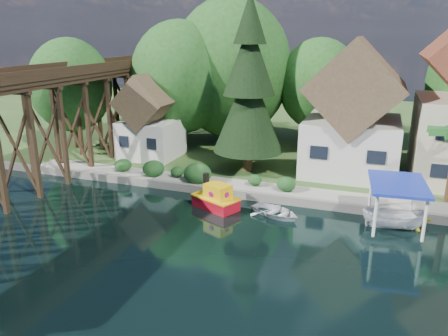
{
  "coord_description": "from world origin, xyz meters",
  "views": [
    {
      "loc": [
        8.86,
        -20.97,
        11.8
      ],
      "look_at": [
        -0.72,
        6.0,
        2.89
      ],
      "focal_mm": 35.0,
      "sensor_mm": 36.0,
      "label": 1
    }
  ],
  "objects_px": {
    "shed": "(151,122)",
    "boat_yellow": "(413,217)",
    "boat_canopy": "(395,209)",
    "trestle_bridge": "(33,121)",
    "boat_white_a": "(276,210)",
    "house_left": "(353,117)",
    "conifer": "(249,89)",
    "tugboat": "(216,199)"
  },
  "relations": [
    {
      "from": "trestle_bridge",
      "to": "house_left",
      "type": "distance_m",
      "value": 25.42
    },
    {
      "from": "house_left",
      "to": "shed",
      "type": "xyz_separation_m",
      "value": [
        -18.0,
        -1.5,
        -1.31
      ]
    },
    {
      "from": "house_left",
      "to": "boat_yellow",
      "type": "height_order",
      "value": "house_left"
    },
    {
      "from": "trestle_bridge",
      "to": "boat_white_a",
      "type": "height_order",
      "value": "trestle_bridge"
    },
    {
      "from": "trestle_bridge",
      "to": "house_left",
      "type": "height_order",
      "value": "house_left"
    },
    {
      "from": "tugboat",
      "to": "boat_yellow",
      "type": "height_order",
      "value": "tugboat"
    },
    {
      "from": "trestle_bridge",
      "to": "boat_canopy",
      "type": "relative_size",
      "value": 8.76
    },
    {
      "from": "shed",
      "to": "boat_yellow",
      "type": "bearing_deg",
      "value": -17.88
    },
    {
      "from": "house_left",
      "to": "boat_canopy",
      "type": "relative_size",
      "value": 2.19
    },
    {
      "from": "house_left",
      "to": "shed",
      "type": "distance_m",
      "value": 18.11
    },
    {
      "from": "conifer",
      "to": "tugboat",
      "type": "relative_size",
      "value": 3.86
    },
    {
      "from": "conifer",
      "to": "boat_white_a",
      "type": "distance_m",
      "value": 11.14
    },
    {
      "from": "boat_white_a",
      "to": "boat_canopy",
      "type": "relative_size",
      "value": 0.7
    },
    {
      "from": "house_left",
      "to": "boat_white_a",
      "type": "bearing_deg",
      "value": -111.09
    },
    {
      "from": "shed",
      "to": "boat_white_a",
      "type": "height_order",
      "value": "shed"
    },
    {
      "from": "conifer",
      "to": "tugboat",
      "type": "xyz_separation_m",
      "value": [
        -0.02,
        -7.65,
        -6.73
      ]
    },
    {
      "from": "boat_canopy",
      "to": "house_left",
      "type": "bearing_deg",
      "value": 109.5
    },
    {
      "from": "conifer",
      "to": "tugboat",
      "type": "distance_m",
      "value": 10.19
    },
    {
      "from": "tugboat",
      "to": "boat_yellow",
      "type": "xyz_separation_m",
      "value": [
        12.83,
        1.56,
        -0.13
      ]
    },
    {
      "from": "conifer",
      "to": "boat_yellow",
      "type": "height_order",
      "value": "conifer"
    },
    {
      "from": "boat_canopy",
      "to": "trestle_bridge",
      "type": "bearing_deg",
      "value": -177.79
    },
    {
      "from": "tugboat",
      "to": "boat_white_a",
      "type": "relative_size",
      "value": 1.05
    },
    {
      "from": "boat_white_a",
      "to": "trestle_bridge",
      "type": "bearing_deg",
      "value": 115.31
    },
    {
      "from": "trestle_bridge",
      "to": "conifer",
      "type": "xyz_separation_m",
      "value": [
        14.85,
        8.1,
        2.09
      ]
    },
    {
      "from": "conifer",
      "to": "tugboat",
      "type": "height_order",
      "value": "conifer"
    },
    {
      "from": "conifer",
      "to": "boat_yellow",
      "type": "xyz_separation_m",
      "value": [
        12.82,
        -6.08,
        -6.86
      ]
    },
    {
      "from": "conifer",
      "to": "boat_canopy",
      "type": "distance_m",
      "value": 14.92
    },
    {
      "from": "tugboat",
      "to": "boat_canopy",
      "type": "xyz_separation_m",
      "value": [
        11.64,
        0.57,
        0.61
      ]
    },
    {
      "from": "conifer",
      "to": "tugboat",
      "type": "bearing_deg",
      "value": -90.12
    },
    {
      "from": "trestle_bridge",
      "to": "boat_yellow",
      "type": "distance_m",
      "value": 28.15
    },
    {
      "from": "trestle_bridge",
      "to": "conifer",
      "type": "height_order",
      "value": "conifer"
    },
    {
      "from": "house_left",
      "to": "conifer",
      "type": "bearing_deg",
      "value": -161.47
    },
    {
      "from": "shed",
      "to": "tugboat",
      "type": "distance_m",
      "value": 13.61
    },
    {
      "from": "boat_canopy",
      "to": "boat_yellow",
      "type": "xyz_separation_m",
      "value": [
        1.2,
        0.99,
        -0.74
      ]
    },
    {
      "from": "house_left",
      "to": "tugboat",
      "type": "relative_size",
      "value": 2.95
    },
    {
      "from": "boat_yellow",
      "to": "boat_white_a",
      "type": "bearing_deg",
      "value": 89.03
    },
    {
      "from": "house_left",
      "to": "boat_yellow",
      "type": "distance_m",
      "value": 10.97
    },
    {
      "from": "house_left",
      "to": "boat_white_a",
      "type": "xyz_separation_m",
      "value": [
        -3.95,
        -10.24,
        -4.77
      ]
    },
    {
      "from": "shed",
      "to": "boat_yellow",
      "type": "xyz_separation_m",
      "value": [
        22.67,
        -7.31,
        -3.25
      ]
    },
    {
      "from": "tugboat",
      "to": "boat_canopy",
      "type": "relative_size",
      "value": 0.74
    },
    {
      "from": "boat_canopy",
      "to": "boat_yellow",
      "type": "relative_size",
      "value": 2.3
    },
    {
      "from": "trestle_bridge",
      "to": "house_left",
      "type": "relative_size",
      "value": 4.01
    }
  ]
}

